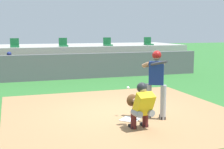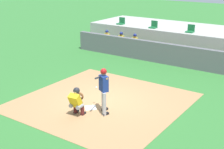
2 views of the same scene
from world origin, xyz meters
name	(u,v)px [view 2 (image 2 of 2)]	position (x,y,z in m)	size (l,w,h in m)	color
ground_plane	(102,102)	(0.00, 0.00, 0.00)	(80.00, 80.00, 0.00)	#2D6B2D
dirt_infield	(102,102)	(0.00, 0.00, 0.01)	(6.40, 6.40, 0.01)	#9E754C
home_plate	(91,108)	(0.00, -0.80, 0.02)	(0.44, 0.44, 0.02)	white
batter_at_plate	(104,88)	(0.69, -0.85, 1.04)	(0.56, 0.90, 1.80)	#99999E
catcher_crouched	(77,100)	(-0.03, -1.57, 0.61)	(0.52, 1.47, 1.13)	gray
dugout_wall	(170,54)	(0.00, 6.50, 0.60)	(13.00, 0.30, 1.20)	#59595E
dugout_bench	(177,57)	(0.00, 7.50, 0.23)	(11.80, 0.44, 0.45)	olive
dugout_player_0	(106,39)	(-5.10, 7.34, 0.67)	(0.49, 0.70, 1.30)	#939399
dugout_player_1	(120,42)	(-3.95, 7.34, 0.67)	(0.49, 0.70, 1.30)	#939399
dugout_player_2	(134,44)	(-2.91, 7.34, 0.67)	(0.49, 0.70, 1.30)	#939399
stands_platform	(198,39)	(0.00, 10.90, 0.70)	(15.00, 4.40, 1.40)	#9E9E99
stadium_seat_0	(121,22)	(-5.20, 9.38, 1.53)	(0.46, 0.46, 0.48)	#196033
stadium_seat_1	(154,26)	(-2.60, 9.38, 1.53)	(0.46, 0.46, 0.48)	#196033
stadium_seat_2	(190,30)	(0.00, 9.38, 1.53)	(0.46, 0.46, 0.48)	#196033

